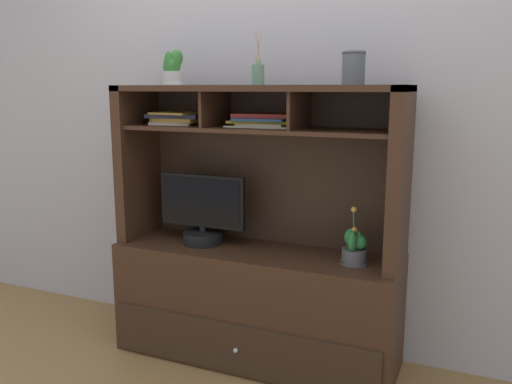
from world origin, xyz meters
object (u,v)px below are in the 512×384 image
potted_orchid (353,254)px  ceramic_vase (354,68)px  tv_monitor (203,215)px  magazine_stack_left (178,118)px  diffuser_bottle (258,74)px  potted_fern (355,248)px  magazine_stack_centre (263,121)px  potted_succulent (172,69)px  media_console (256,278)px

potted_orchid → ceramic_vase: 0.87m
tv_monitor → ceramic_vase: 1.09m
tv_monitor → magazine_stack_left: (-0.16, 0.04, 0.51)m
magazine_stack_left → diffuser_bottle: bearing=-0.2°
diffuser_bottle → tv_monitor: bearing=-172.2°
diffuser_bottle → magazine_stack_left: bearing=179.8°
potted_fern → magazine_stack_left: (-0.98, 0.05, 0.58)m
magazine_stack_centre → tv_monitor: bearing=-172.0°
potted_fern → tv_monitor: bearing=179.4°
tv_monitor → magazine_stack_centre: bearing=8.0°
magazine_stack_centre → potted_succulent: bearing=-177.6°
potted_fern → magazine_stack_left: 1.15m
potted_fern → ceramic_vase: (-0.04, 0.02, 0.83)m
potted_orchid → potted_succulent: 1.32m
potted_orchid → magazine_stack_centre: magazine_stack_centre is taller
tv_monitor → potted_succulent: size_ratio=2.70×
magazine_stack_left → diffuser_bottle: size_ratio=1.22×
tv_monitor → ceramic_vase: ceramic_vase is taller
potted_orchid → magazine_stack_centre: (-0.49, 0.05, 0.62)m
magazine_stack_left → ceramic_vase: size_ratio=2.04×
magazine_stack_left → magazine_stack_centre: same height
ceramic_vase → media_console: bearing=178.6°
tv_monitor → potted_fern: bearing=-0.6°
media_console → magazine_stack_centre: 0.82m
potted_orchid → potted_fern: bearing=-35.8°
tv_monitor → ceramic_vase: bearing=0.7°
potted_orchid → ceramic_vase: bearing=157.0°
tv_monitor → magazine_stack_centre: magazine_stack_centre is taller
magazine_stack_left → media_console: bearing=-2.6°
diffuser_bottle → ceramic_vase: size_ratio=1.68×
tv_monitor → potted_orchid: size_ratio=1.76×
potted_succulent → potted_orchid: bearing=-1.7°
potted_orchid → diffuser_bottle: bearing=174.9°
magazine_stack_left → tv_monitor: bearing=-14.9°
potted_orchid → diffuser_bottle: diffuser_bottle is taller
ceramic_vase → magazine_stack_centre: bearing=175.4°
magazine_stack_centre → diffuser_bottle: 0.23m
tv_monitor → potted_fern: 0.83m
potted_orchid → magazine_stack_centre: bearing=174.1°
potted_orchid → potted_fern: potted_orchid is taller
media_console → potted_fern: bearing=-3.4°
tv_monitor → diffuser_bottle: diffuser_bottle is taller
potted_fern → media_console: bearing=176.6°
potted_orchid → tv_monitor: bearing=179.7°
potted_fern → magazine_stack_centre: magazine_stack_centre is taller
potted_succulent → media_console: bearing=-0.4°
media_console → potted_fern: 0.57m
potted_fern → diffuser_bottle: 0.96m
potted_succulent → ceramic_vase: bearing=-0.9°
ceramic_vase → diffuser_bottle: bearing=176.2°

